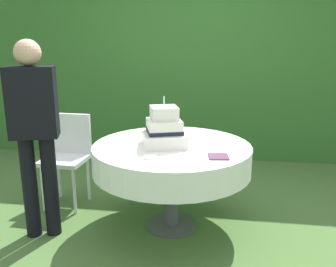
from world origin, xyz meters
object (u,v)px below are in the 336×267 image
at_px(wedding_cake, 164,130).
at_px(serving_plate_near, 225,137).
at_px(garden_chair, 68,151).
at_px(standing_person, 35,127).
at_px(cake_table, 172,158).
at_px(napkin_stack, 218,157).
at_px(serving_plate_far, 151,158).

distance_m(wedding_cake, serving_plate_near, 0.60).
height_order(garden_chair, standing_person, standing_person).
xyz_separation_m(cake_table, serving_plate_near, (0.44, 0.29, 0.12)).
relative_size(wedding_cake, standing_person, 0.27).
relative_size(cake_table, garden_chair, 1.49).
height_order(cake_table, serving_plate_near, serving_plate_near).
bearing_deg(garden_chair, napkin_stack, -22.90).
bearing_deg(cake_table, serving_plate_near, 33.14).
distance_m(cake_table, serving_plate_near, 0.54).
xyz_separation_m(cake_table, garden_chair, (-1.08, 0.34, -0.09)).
relative_size(cake_table, wedding_cake, 3.08).
relative_size(wedding_cake, serving_plate_near, 3.71).
xyz_separation_m(wedding_cake, serving_plate_far, (-0.05, -0.35, -0.12)).
bearing_deg(standing_person, serving_plate_near, 21.41).
height_order(cake_table, standing_person, standing_person).
height_order(napkin_stack, garden_chair, garden_chair).
distance_m(cake_table, standing_person, 1.13).
distance_m(garden_chair, standing_person, 0.75).
xyz_separation_m(cake_table, wedding_cake, (-0.06, -0.03, 0.24)).
distance_m(wedding_cake, serving_plate_far, 0.37).
bearing_deg(napkin_stack, garden_chair, 157.10).
bearing_deg(serving_plate_far, garden_chair, 143.54).
bearing_deg(wedding_cake, serving_plate_near, 32.27).
relative_size(serving_plate_far, napkin_stack, 0.72).
distance_m(cake_table, wedding_cake, 0.25).
height_order(wedding_cake, serving_plate_far, wedding_cake).
bearing_deg(serving_plate_far, standing_person, 175.19).
height_order(wedding_cake, napkin_stack, wedding_cake).
bearing_deg(serving_plate_near, cake_table, -146.86).
height_order(wedding_cake, garden_chair, wedding_cake).
distance_m(serving_plate_far, napkin_stack, 0.50).
height_order(cake_table, serving_plate_far, serving_plate_far).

